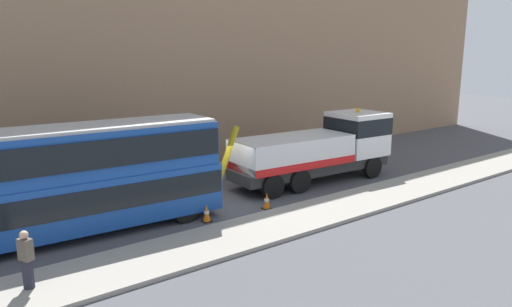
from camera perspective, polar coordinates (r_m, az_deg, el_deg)
The scene contains 8 objects.
ground_plane at distance 22.04m, azimuth -4.46°, elevation -5.54°, with size 120.00×120.00×0.00m, color #4C4C51.
near_kerb at distance 18.81m, azimuth 2.54°, elevation -8.46°, with size 60.00×2.80×0.15m, color gray.
building_facade at distance 26.76m, azimuth -12.58°, elevation 14.85°, with size 60.00×1.50×16.00m.
recovery_tow_truck at distance 24.91m, azimuth 7.56°, elevation 0.65°, with size 10.21×3.13×3.67m.
double_decker_bus at distance 18.55m, azimuth -20.99°, elevation -2.58°, with size 11.15×3.16×4.06m.
pedestrian_onlooker at distance 15.05m, azimuth -25.73°, elevation -11.42°, with size 0.39×0.47×1.71m.
traffic_cone_near_bus at distance 19.26m, azimuth -5.92°, elevation -7.16°, with size 0.36×0.36×0.72m.
traffic_cone_midway at distance 20.66m, azimuth 1.28°, elevation -5.74°, with size 0.36×0.36×0.72m.
Camera 1 is at (-11.26, -17.73, 6.71)m, focal length 33.47 mm.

